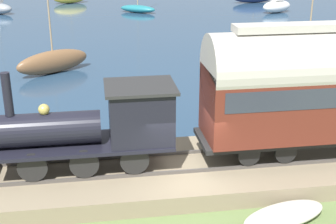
{
  "coord_description": "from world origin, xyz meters",
  "views": [
    {
      "loc": [
        -13.38,
        2.64,
        8.0
      ],
      "look_at": [
        3.94,
        -0.04,
        1.34
      ],
      "focal_mm": 50.0,
      "sensor_mm": 36.0,
      "label": 1
    }
  ],
  "objects": [
    {
      "name": "rail_embankment",
      "position": [
        0.89,
        0.0,
        0.3
      ],
      "size": [
        4.47,
        56.0,
        0.71
      ],
      "color": "#84755B",
      "rests_on": "ground"
    },
    {
      "name": "sailboat_teal",
      "position": [
        38.38,
        -2.01,
        0.5
      ],
      "size": [
        3.5,
        4.23,
        9.2
      ],
      "rotation": [
        0.0,
        0.0,
        -0.61
      ],
      "color": "#1E707A",
      "rests_on": "harbor_water"
    },
    {
      "name": "harbor_water",
      "position": [
        43.42,
        0.0,
        0.0
      ],
      "size": [
        80.0,
        80.0,
        0.01
      ],
      "color": "navy",
      "rests_on": "ground"
    },
    {
      "name": "ground_plane",
      "position": [
        0.0,
        0.0,
        0.0
      ],
      "size": [
        200.0,
        200.0,
        0.0
      ],
      "primitive_type": "plane",
      "color": "#607542"
    },
    {
      "name": "beached_dinghy",
      "position": [
        -2.17,
        -2.59,
        0.22
      ],
      "size": [
        1.88,
        3.0,
        0.44
      ],
      "color": "beige",
      "rests_on": "ground"
    },
    {
      "name": "sailboat_green",
      "position": [
        14.35,
        -10.71,
        0.65
      ],
      "size": [
        3.24,
        3.75,
        6.62
      ],
      "rotation": [
        0.0,
        0.0,
        0.56
      ],
      "color": "#236B42",
      "rests_on": "harbor_water"
    },
    {
      "name": "rowboat_far_out",
      "position": [
        9.68,
        -4.12,
        0.28
      ],
      "size": [
        1.7,
        2.56,
        0.54
      ],
      "rotation": [
        0.0,
        0.0,
        -0.33
      ],
      "color": "#B7B2A3",
      "rests_on": "harbor_water"
    },
    {
      "name": "sailboat_white",
      "position": [
        36.09,
        -17.06,
        0.73
      ],
      "size": [
        3.24,
        4.23,
        6.28
      ],
      "rotation": [
        0.0,
        0.0,
        0.46
      ],
      "color": "white",
      "rests_on": "harbor_water"
    },
    {
      "name": "rowboat_off_pier",
      "position": [
        5.73,
        -5.97,
        0.24
      ],
      "size": [
        1.03,
        2.85,
        0.45
      ],
      "rotation": [
        0.0,
        0.0,
        -0.06
      ],
      "color": "#B7B2A3",
      "rests_on": "harbor_water"
    },
    {
      "name": "steam_locomotive",
      "position": [
        0.89,
        2.69,
        2.26
      ],
      "size": [
        2.03,
        6.42,
        3.38
      ],
      "color": "black",
      "rests_on": "rail_embankment"
    },
    {
      "name": "sailboat_brown",
      "position": [
        15.28,
        5.34,
        0.72
      ],
      "size": [
        3.57,
        4.57,
        5.54
      ],
      "rotation": [
        0.0,
        0.0,
        0.6
      ],
      "color": "brown",
      "rests_on": "harbor_water"
    }
  ]
}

